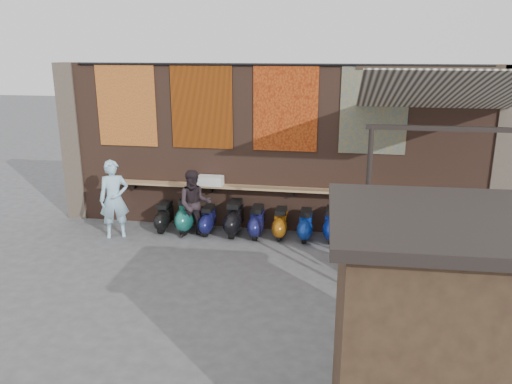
% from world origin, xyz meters
% --- Properties ---
extents(ground, '(70.00, 70.00, 0.00)m').
position_xyz_m(ground, '(0.00, 0.00, 0.00)').
color(ground, '#474749').
rests_on(ground, ground).
extents(brick_wall, '(10.00, 0.40, 4.00)m').
position_xyz_m(brick_wall, '(0.00, 2.70, 2.00)').
color(brick_wall, brown).
rests_on(brick_wall, ground).
extents(pier_left, '(0.50, 0.50, 4.00)m').
position_xyz_m(pier_left, '(-5.20, 2.70, 2.00)').
color(pier_left, '#4C4238').
rests_on(pier_left, ground).
extents(pier_right, '(0.50, 0.50, 4.00)m').
position_xyz_m(pier_right, '(5.20, 2.70, 2.00)').
color(pier_right, '#4C4238').
rests_on(pier_right, ground).
extents(eating_counter, '(8.00, 0.32, 0.05)m').
position_xyz_m(eating_counter, '(0.00, 2.33, 1.10)').
color(eating_counter, '#9E7A51').
rests_on(eating_counter, brick_wall).
extents(shelf_box, '(0.60, 0.32, 0.23)m').
position_xyz_m(shelf_box, '(-1.48, 2.30, 1.24)').
color(shelf_box, white).
rests_on(shelf_box, eating_counter).
extents(tapestry_redgold, '(1.50, 0.02, 2.00)m').
position_xyz_m(tapestry_redgold, '(-3.60, 2.48, 3.00)').
color(tapestry_redgold, maroon).
rests_on(tapestry_redgold, brick_wall).
extents(tapestry_sun, '(1.50, 0.02, 2.00)m').
position_xyz_m(tapestry_sun, '(-1.70, 2.48, 3.00)').
color(tapestry_sun, '#BD4D0B').
rests_on(tapestry_sun, brick_wall).
extents(tapestry_orange, '(1.50, 0.02, 2.00)m').
position_xyz_m(tapestry_orange, '(0.30, 2.48, 3.00)').
color(tapestry_orange, '#B34816').
rests_on(tapestry_orange, brick_wall).
extents(tapestry_multi, '(1.50, 0.02, 2.00)m').
position_xyz_m(tapestry_multi, '(2.30, 2.48, 3.00)').
color(tapestry_multi, '#205078').
rests_on(tapestry_multi, brick_wall).
extents(hang_rail, '(9.50, 0.06, 0.06)m').
position_xyz_m(hang_rail, '(0.00, 2.47, 3.98)').
color(hang_rail, black).
rests_on(hang_rail, brick_wall).
extents(scooter_stool_0, '(0.33, 0.73, 0.69)m').
position_xyz_m(scooter_stool_0, '(-2.59, 1.98, 0.35)').
color(scooter_stool_0, black).
rests_on(scooter_stool_0, ground).
extents(scooter_stool_1, '(0.40, 0.88, 0.83)m').
position_xyz_m(scooter_stool_1, '(-2.02, 2.04, 0.42)').
color(scooter_stool_1, '#1A685D').
rests_on(scooter_stool_1, ground).
extents(scooter_stool_2, '(0.32, 0.70, 0.67)m').
position_xyz_m(scooter_stool_2, '(-1.48, 1.96, 0.33)').
color(scooter_stool_2, '#14164C').
rests_on(scooter_stool_2, ground).
extents(scooter_stool_3, '(0.39, 0.86, 0.82)m').
position_xyz_m(scooter_stool_3, '(-0.83, 1.99, 0.41)').
color(scooter_stool_3, black).
rests_on(scooter_stool_3, ground).
extents(scooter_stool_4, '(0.34, 0.76, 0.73)m').
position_xyz_m(scooter_stool_4, '(-0.28, 1.96, 0.36)').
color(scooter_stool_4, '#171951').
rests_on(scooter_stool_4, ground).
extents(scooter_stool_5, '(0.33, 0.73, 0.69)m').
position_xyz_m(scooter_stool_5, '(0.28, 1.99, 0.35)').
color(scooter_stool_5, '#95530D').
rests_on(scooter_stool_5, ground).
extents(scooter_stool_6, '(0.33, 0.74, 0.71)m').
position_xyz_m(scooter_stool_6, '(0.88, 1.95, 0.35)').
color(scooter_stool_6, navy).
rests_on(scooter_stool_6, ground).
extents(scooter_stool_7, '(0.36, 0.80, 0.76)m').
position_xyz_m(scooter_stool_7, '(1.48, 2.03, 0.38)').
color(scooter_stool_7, navy).
rests_on(scooter_stool_7, ground).
extents(scooter_stool_8, '(0.40, 0.88, 0.84)m').
position_xyz_m(scooter_stool_8, '(2.12, 2.02, 0.42)').
color(scooter_stool_8, '#AA161E').
rests_on(scooter_stool_8, ground).
extents(scooter_stool_9, '(0.33, 0.73, 0.69)m').
position_xyz_m(scooter_stool_9, '(2.70, 1.97, 0.34)').
color(scooter_stool_9, '#0D5C1C').
rests_on(scooter_stool_9, ground).
extents(diner_left, '(0.80, 0.69, 1.86)m').
position_xyz_m(diner_left, '(-3.58, 1.40, 0.93)').
color(diner_left, '#A0D0EA').
rests_on(diner_left, ground).
extents(diner_right, '(0.95, 0.84, 1.63)m').
position_xyz_m(diner_right, '(-1.71, 1.68, 0.82)').
color(diner_right, black).
rests_on(diner_right, ground).
extents(shopper_navy, '(0.95, 0.63, 1.50)m').
position_xyz_m(shopper_navy, '(3.54, 0.33, 0.75)').
color(shopper_navy, black).
rests_on(shopper_navy, ground).
extents(shopper_tan, '(0.97, 1.08, 1.84)m').
position_xyz_m(shopper_tan, '(2.32, 0.10, 0.92)').
color(shopper_tan, '#8A6957').
rests_on(shopper_tan, ground).
extents(market_stall, '(2.49, 1.90, 2.64)m').
position_xyz_m(market_stall, '(2.88, -4.15, 1.32)').
color(market_stall, black).
rests_on(market_stall, ground).
extents(stall_roof, '(2.79, 2.19, 0.12)m').
position_xyz_m(stall_roof, '(2.88, -4.15, 2.70)').
color(stall_roof, black).
rests_on(stall_roof, market_stall).
extents(stall_sign, '(1.20, 0.08, 0.50)m').
position_xyz_m(stall_sign, '(2.85, -3.21, 1.91)').
color(stall_sign, gold).
rests_on(stall_sign, market_stall).
extents(stall_shelf, '(2.02, 0.17, 0.06)m').
position_xyz_m(stall_shelf, '(2.85, -3.21, 0.96)').
color(stall_shelf, '#473321').
rests_on(stall_shelf, market_stall).
extents(awning_canvas, '(3.20, 3.28, 0.97)m').
position_xyz_m(awning_canvas, '(3.50, 0.90, 3.55)').
color(awning_canvas, beige).
rests_on(awning_canvas, brick_wall).
extents(awning_ledger, '(3.30, 0.08, 0.12)m').
position_xyz_m(awning_ledger, '(3.50, 2.49, 3.95)').
color(awning_ledger, '#33261C').
rests_on(awning_ledger, brick_wall).
extents(awning_header, '(3.00, 0.08, 0.08)m').
position_xyz_m(awning_header, '(3.50, -0.60, 3.08)').
color(awning_header, black).
rests_on(awning_header, awning_post_left).
extents(awning_post_left, '(0.09, 0.09, 3.10)m').
position_xyz_m(awning_post_left, '(2.10, -0.60, 1.55)').
color(awning_post_left, black).
rests_on(awning_post_left, ground).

